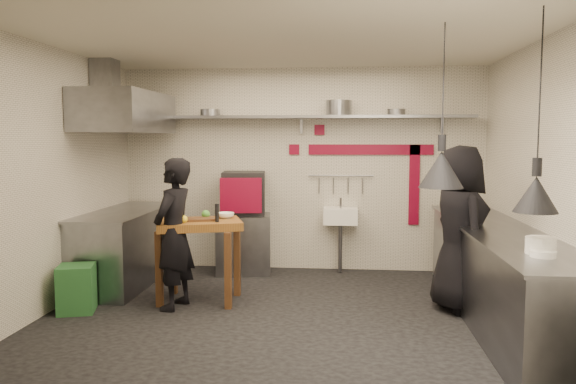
# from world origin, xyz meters

# --- Properties ---
(floor) EXTENTS (5.00, 5.00, 0.00)m
(floor) POSITION_xyz_m (0.00, 0.00, 0.00)
(floor) COLOR black
(floor) RESTS_ON ground
(ceiling) EXTENTS (5.00, 5.00, 0.00)m
(ceiling) POSITION_xyz_m (0.00, 0.00, 2.80)
(ceiling) COLOR beige
(ceiling) RESTS_ON floor
(wall_back) EXTENTS (5.00, 0.04, 2.80)m
(wall_back) POSITION_xyz_m (0.00, 2.10, 1.40)
(wall_back) COLOR beige
(wall_back) RESTS_ON floor
(wall_front) EXTENTS (5.00, 0.04, 2.80)m
(wall_front) POSITION_xyz_m (0.00, -2.10, 1.40)
(wall_front) COLOR beige
(wall_front) RESTS_ON floor
(wall_left) EXTENTS (0.04, 4.20, 2.80)m
(wall_left) POSITION_xyz_m (-2.50, 0.00, 1.40)
(wall_left) COLOR beige
(wall_left) RESTS_ON floor
(wall_right) EXTENTS (0.04, 4.20, 2.80)m
(wall_right) POSITION_xyz_m (2.50, 0.00, 1.40)
(wall_right) COLOR beige
(wall_right) RESTS_ON floor
(red_band_horiz) EXTENTS (1.70, 0.02, 0.14)m
(red_band_horiz) POSITION_xyz_m (0.95, 2.08, 1.68)
(red_band_horiz) COLOR maroon
(red_band_horiz) RESTS_ON wall_back
(red_band_vert) EXTENTS (0.14, 0.02, 1.10)m
(red_band_vert) POSITION_xyz_m (1.55, 2.08, 1.20)
(red_band_vert) COLOR maroon
(red_band_vert) RESTS_ON wall_back
(red_tile_a) EXTENTS (0.14, 0.02, 0.14)m
(red_tile_a) POSITION_xyz_m (0.25, 2.08, 1.95)
(red_tile_a) COLOR maroon
(red_tile_a) RESTS_ON wall_back
(red_tile_b) EXTENTS (0.14, 0.02, 0.14)m
(red_tile_b) POSITION_xyz_m (-0.10, 2.08, 1.68)
(red_tile_b) COLOR maroon
(red_tile_b) RESTS_ON wall_back
(back_shelf) EXTENTS (4.60, 0.34, 0.04)m
(back_shelf) POSITION_xyz_m (0.00, 1.92, 2.12)
(back_shelf) COLOR slate
(back_shelf) RESTS_ON wall_back
(shelf_bracket_left) EXTENTS (0.04, 0.06, 0.24)m
(shelf_bracket_left) POSITION_xyz_m (-1.90, 2.07, 2.02)
(shelf_bracket_left) COLOR slate
(shelf_bracket_left) RESTS_ON wall_back
(shelf_bracket_mid) EXTENTS (0.04, 0.06, 0.24)m
(shelf_bracket_mid) POSITION_xyz_m (0.00, 2.07, 2.02)
(shelf_bracket_mid) COLOR slate
(shelf_bracket_mid) RESTS_ON wall_back
(shelf_bracket_right) EXTENTS (0.04, 0.06, 0.24)m
(shelf_bracket_right) POSITION_xyz_m (1.90, 2.07, 2.02)
(shelf_bracket_right) COLOR slate
(shelf_bracket_right) RESTS_ON wall_back
(pan_far_left) EXTENTS (0.30, 0.30, 0.09)m
(pan_far_left) POSITION_xyz_m (-1.24, 1.92, 2.19)
(pan_far_left) COLOR slate
(pan_far_left) RESTS_ON back_shelf
(pan_mid_left) EXTENTS (0.29, 0.29, 0.07)m
(pan_mid_left) POSITION_xyz_m (-1.24, 1.92, 2.18)
(pan_mid_left) COLOR slate
(pan_mid_left) RESTS_ON back_shelf
(stock_pot) EXTENTS (0.37, 0.37, 0.20)m
(stock_pot) POSITION_xyz_m (0.51, 1.92, 2.24)
(stock_pot) COLOR slate
(stock_pot) RESTS_ON back_shelf
(pan_right) EXTENTS (0.31, 0.31, 0.08)m
(pan_right) POSITION_xyz_m (1.27, 1.92, 2.18)
(pan_right) COLOR slate
(pan_right) RESTS_ON back_shelf
(oven_stand) EXTENTS (0.79, 0.74, 0.80)m
(oven_stand) POSITION_xyz_m (-0.76, 1.79, 0.40)
(oven_stand) COLOR slate
(oven_stand) RESTS_ON floor
(combi_oven) EXTENTS (0.63, 0.59, 0.58)m
(combi_oven) POSITION_xyz_m (-0.77, 1.82, 1.09)
(combi_oven) COLOR black
(combi_oven) RESTS_ON oven_stand
(oven_door) EXTENTS (0.54, 0.10, 0.46)m
(oven_door) POSITION_xyz_m (-0.75, 1.48, 1.09)
(oven_door) COLOR maroon
(oven_door) RESTS_ON combi_oven
(oven_glass) EXTENTS (0.39, 0.06, 0.34)m
(oven_glass) POSITION_xyz_m (-0.77, 1.48, 1.09)
(oven_glass) COLOR black
(oven_glass) RESTS_ON oven_door
(hand_sink) EXTENTS (0.46, 0.34, 0.22)m
(hand_sink) POSITION_xyz_m (0.55, 1.92, 0.78)
(hand_sink) COLOR white
(hand_sink) RESTS_ON wall_back
(sink_tap) EXTENTS (0.03, 0.03, 0.14)m
(sink_tap) POSITION_xyz_m (0.55, 1.92, 0.96)
(sink_tap) COLOR slate
(sink_tap) RESTS_ON hand_sink
(sink_drain) EXTENTS (0.06, 0.06, 0.66)m
(sink_drain) POSITION_xyz_m (0.55, 1.88, 0.34)
(sink_drain) COLOR slate
(sink_drain) RESTS_ON floor
(utensil_rail) EXTENTS (0.90, 0.02, 0.02)m
(utensil_rail) POSITION_xyz_m (0.55, 2.06, 1.32)
(utensil_rail) COLOR slate
(utensil_rail) RESTS_ON wall_back
(counter_right) EXTENTS (0.70, 3.80, 0.90)m
(counter_right) POSITION_xyz_m (2.15, 0.00, 0.45)
(counter_right) COLOR slate
(counter_right) RESTS_ON floor
(counter_right_top) EXTENTS (0.76, 3.90, 0.03)m
(counter_right_top) POSITION_xyz_m (2.15, 0.00, 0.92)
(counter_right_top) COLOR slate
(counter_right_top) RESTS_ON counter_right
(plate_stack) EXTENTS (0.30, 0.30, 0.13)m
(plate_stack) POSITION_xyz_m (2.12, -1.21, 1.00)
(plate_stack) COLOR white
(plate_stack) RESTS_ON counter_right_top
(small_bowl_right) EXTENTS (0.25, 0.25, 0.05)m
(small_bowl_right) POSITION_xyz_m (2.10, -1.33, 0.96)
(small_bowl_right) COLOR white
(small_bowl_right) RESTS_ON counter_right_top
(counter_left) EXTENTS (0.70, 1.90, 0.90)m
(counter_left) POSITION_xyz_m (-2.15, 1.05, 0.45)
(counter_left) COLOR slate
(counter_left) RESTS_ON floor
(counter_left_top) EXTENTS (0.76, 2.00, 0.03)m
(counter_left_top) POSITION_xyz_m (-2.15, 1.05, 0.92)
(counter_left_top) COLOR slate
(counter_left_top) RESTS_ON counter_left
(extractor_hood) EXTENTS (0.78, 1.60, 0.50)m
(extractor_hood) POSITION_xyz_m (-2.10, 1.05, 2.15)
(extractor_hood) COLOR slate
(extractor_hood) RESTS_ON ceiling
(hood_duct) EXTENTS (0.28, 0.28, 0.50)m
(hood_duct) POSITION_xyz_m (-2.35, 1.05, 2.55)
(hood_duct) COLOR slate
(hood_duct) RESTS_ON ceiling
(green_bin) EXTENTS (0.44, 0.44, 0.50)m
(green_bin) POSITION_xyz_m (-2.21, -0.15, 0.25)
(green_bin) COLOR #26632D
(green_bin) RESTS_ON floor
(prep_table) EXTENTS (1.07, 0.89, 0.92)m
(prep_table) POSITION_xyz_m (-1.02, 0.38, 0.46)
(prep_table) COLOR brown
(prep_table) RESTS_ON floor
(cutting_board) EXTENTS (0.39, 0.33, 0.02)m
(cutting_board) POSITION_xyz_m (-0.99, 0.38, 0.93)
(cutting_board) COLOR #513019
(cutting_board) RESTS_ON prep_table
(pepper_mill) EXTENTS (0.06, 0.06, 0.20)m
(pepper_mill) POSITION_xyz_m (-0.79, 0.26, 1.02)
(pepper_mill) COLOR black
(pepper_mill) RESTS_ON prep_table
(lemon_a) EXTENTS (0.08, 0.08, 0.08)m
(lemon_a) POSITION_xyz_m (-1.25, 0.26, 0.96)
(lemon_a) COLOR yellow
(lemon_a) RESTS_ON prep_table
(lemon_b) EXTENTS (0.09, 0.09, 0.08)m
(lemon_b) POSITION_xyz_m (-1.14, 0.19, 0.96)
(lemon_b) COLOR yellow
(lemon_b) RESTS_ON prep_table
(veg_ball) EXTENTS (0.10, 0.10, 0.09)m
(veg_ball) POSITION_xyz_m (-0.98, 0.52, 0.97)
(veg_ball) COLOR #489432
(veg_ball) RESTS_ON prep_table
(steel_tray) EXTENTS (0.21, 0.18, 0.03)m
(steel_tray) POSITION_xyz_m (-1.28, 0.50, 0.94)
(steel_tray) COLOR slate
(steel_tray) RESTS_ON prep_table
(bowl) EXTENTS (0.26, 0.26, 0.06)m
(bowl) POSITION_xyz_m (-0.76, 0.58, 0.95)
(bowl) COLOR white
(bowl) RESTS_ON prep_table
(heat_lamp_near) EXTENTS (0.44, 0.44, 1.39)m
(heat_lamp_near) POSITION_xyz_m (1.42, -0.79, 2.10)
(heat_lamp_near) COLOR black
(heat_lamp_near) RESTS_ON ceiling
(heat_lamp_far) EXTENTS (0.34, 0.34, 1.53)m
(heat_lamp_far) POSITION_xyz_m (2.03, -1.32, 2.03)
(heat_lamp_far) COLOR black
(heat_lamp_far) RESTS_ON ceiling
(chef_left) EXTENTS (0.50, 0.66, 1.63)m
(chef_left) POSITION_xyz_m (-1.22, 0.09, 0.81)
(chef_left) COLOR black
(chef_left) RESTS_ON floor
(chef_right) EXTENTS (0.77, 0.98, 1.76)m
(chef_right) POSITION_xyz_m (1.81, 0.32, 0.88)
(chef_right) COLOR black
(chef_right) RESTS_ON floor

